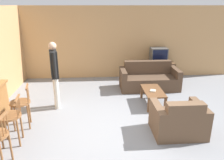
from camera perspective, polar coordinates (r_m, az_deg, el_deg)
ground_plane at (r=5.01m, az=2.20°, el=-12.48°), size 24.00×24.00×0.00m
wall_back at (r=8.09m, az=-0.50°, el=9.70°), size 9.40×0.08×2.60m
bar_chair_mid at (r=4.69m, az=-24.95°, el=-9.12°), size 0.49×0.49×0.97m
bar_chair_far at (r=5.21m, az=-22.68°, el=-5.99°), size 0.52×0.52×0.97m
couch_far at (r=7.26m, az=9.61°, el=0.23°), size 1.88×0.87×0.86m
armchair_near at (r=4.88m, az=17.00°, el=-10.13°), size 1.06×0.83×0.84m
coffee_table at (r=6.07m, az=10.66°, el=-3.21°), size 0.51×0.99×0.42m
tv_unit at (r=8.24m, az=11.78°, el=2.44°), size 1.15×0.56×0.63m
tv at (r=8.10m, az=12.07°, el=6.36°), size 0.59×0.42×0.53m
book_on_table at (r=5.97m, az=10.64°, el=-2.75°), size 0.19×0.20×0.03m
person_by_window at (r=5.76m, az=-14.77°, el=2.12°), size 0.27×0.56×1.76m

